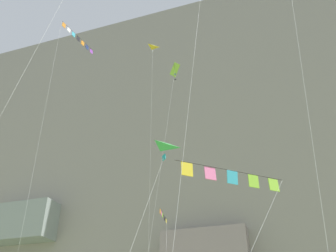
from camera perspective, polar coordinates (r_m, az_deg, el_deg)
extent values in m
cube|color=gray|center=(67.85, 8.36, -7.57)|extent=(180.00, 31.58, 56.13)
cube|color=gray|center=(61.02, -22.19, -13.89)|extent=(12.40, 4.62, 5.46)
cylinder|color=silver|center=(20.94, -21.92, 6.73)|extent=(2.48, 4.40, 27.15)
cube|color=#8CCC33|center=(45.84, 1.07, 8.73)|extent=(1.70, 1.05, 1.91)
cylinder|color=black|center=(45.84, 1.07, 8.73)|extent=(0.17, 0.51, 1.54)
cube|color=blue|center=(45.38, 1.07, 8.02)|extent=(0.22, 0.12, 0.12)
cube|color=#8CCC33|center=(45.13, 1.08, 7.62)|extent=(0.21, 0.15, 0.12)
cube|color=black|center=(44.87, 1.14, 7.23)|extent=(0.23, 0.02, 0.12)
cylinder|color=silver|center=(35.81, -1.41, -8.34)|extent=(1.82, 5.43, 30.50)
pyramid|color=yellow|center=(49.40, -2.56, 11.35)|extent=(1.43, 1.40, 0.16)
cube|color=white|center=(49.05, -2.40, 11.53)|extent=(0.25, 0.27, 0.36)
cylinder|color=silver|center=(37.93, -2.77, -6.28)|extent=(1.50, 3.24, 34.58)
cylinder|color=silver|center=(20.03, 4.19, 11.85)|extent=(2.23, 4.64, 30.26)
cylinder|color=black|center=(42.55, -0.74, -13.46)|extent=(0.67, 4.27, 0.02)
cube|color=yellow|center=(44.16, -0.29, -14.46)|extent=(0.11, 0.42, 0.47)
cube|color=black|center=(43.49, -0.47, -14.20)|extent=(0.14, 0.43, 0.47)
cube|color=black|center=(42.81, -0.65, -13.93)|extent=(0.14, 0.43, 0.47)
cube|color=#8CCC33|center=(42.13, -0.83, -13.65)|extent=(0.09, 0.42, 0.47)
cube|color=pink|center=(41.46, -1.02, -13.36)|extent=(0.11, 0.42, 0.47)
cube|color=orange|center=(40.79, -1.22, -13.07)|extent=(0.11, 0.42, 0.47)
cylinder|color=silver|center=(17.15, 19.98, 8.55)|extent=(1.82, 2.73, 23.88)
cylinder|color=black|center=(17.19, 9.84, -6.81)|extent=(4.26, 3.85, 0.03)
cube|color=#8CCC33|center=(18.35, 16.05, -8.75)|extent=(0.46, 0.42, 0.61)
cube|color=#8CCC33|center=(17.68, 13.10, -8.32)|extent=(0.44, 0.40, 0.61)
cube|color=#38B2D1|center=(17.06, 9.94, -7.84)|extent=(0.47, 0.44, 0.61)
cube|color=pink|center=(16.50, 6.55, -7.30)|extent=(0.47, 0.44, 0.61)
cube|color=yellow|center=(16.00, 2.96, -6.69)|extent=(0.44, 0.40, 0.61)
cylinder|color=black|center=(46.56, -13.68, 13.26)|extent=(1.00, 5.70, 0.03)
cube|color=orange|center=(45.15, -15.81, 14.79)|extent=(0.13, 0.52, 0.57)
cube|color=white|center=(45.54, -15.10, 14.17)|extent=(0.14, 0.52, 0.57)
cube|color=#38B2D1|center=(45.94, -14.41, 13.57)|extent=(0.13, 0.52, 0.57)
cube|color=black|center=(46.35, -13.73, 12.98)|extent=(0.16, 0.52, 0.57)
cube|color=orange|center=(46.77, -13.07, 12.39)|extent=(0.13, 0.52, 0.57)
cube|color=navy|center=(47.21, -12.42, 11.81)|extent=(0.13, 0.52, 0.57)
cube|color=purple|center=(47.65, -11.78, 11.25)|extent=(0.17, 0.52, 0.57)
cylinder|color=silver|center=(34.87, -19.54, -3.30)|extent=(1.27, 0.92, 33.29)
pyramid|color=green|center=(20.98, -1.22, -4.96)|extent=(1.43, 1.49, 0.16)
cube|color=teal|center=(20.61, -0.63, -4.86)|extent=(0.29, 0.24, 0.37)
cylinder|color=silver|center=(17.53, -5.76, -18.43)|extent=(1.81, 3.74, 10.60)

